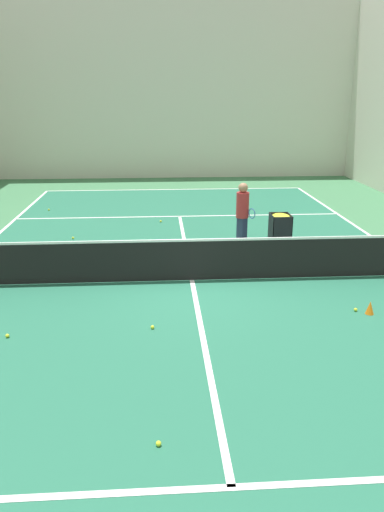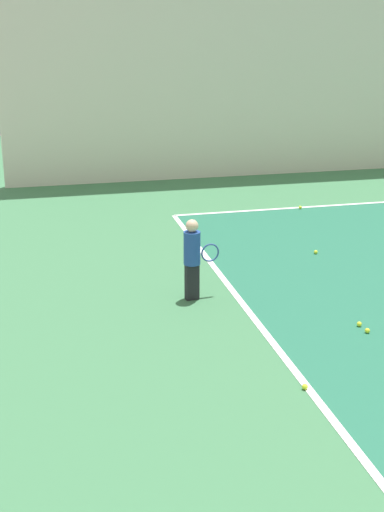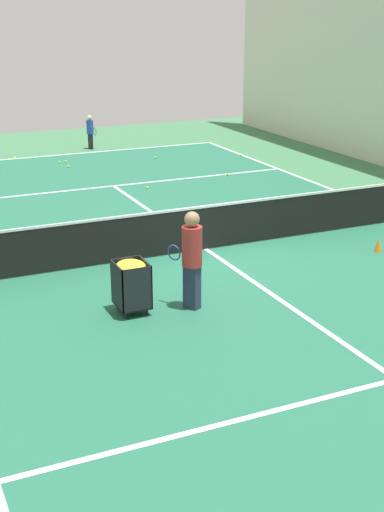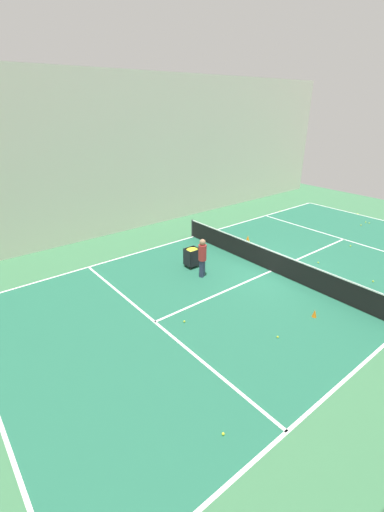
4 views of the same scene
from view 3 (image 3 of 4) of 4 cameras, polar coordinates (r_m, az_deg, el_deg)
ground_plane at (r=15.46m, az=1.11°, el=0.55°), size 33.47×33.47×0.00m
court_playing_area at (r=15.46m, az=1.11°, el=0.55°), size 11.16×22.80×0.00m
line_baseline_near at (r=25.88m, az=-9.93°, el=8.01°), size 11.16×0.10×0.00m
line_service_near at (r=21.06m, az=-6.29°, el=5.59°), size 11.16×0.10×0.00m
line_centre_service at (r=15.46m, az=1.11°, el=0.57°), size 0.10×12.54×0.00m
tennis_net at (r=15.30m, az=1.12°, el=2.36°), size 11.46×0.10×0.98m
player_near_baseline at (r=26.67m, az=-8.15°, el=9.97°), size 0.27×0.57×1.23m
coach_at_net at (r=12.14m, az=-0.02°, el=0.18°), size 0.52×0.66×1.75m
ball_cart at (r=12.12m, az=-4.89°, el=-1.66°), size 0.53×0.61×0.93m
training_cone_0 at (r=16.26m, az=-12.55°, el=1.53°), size 0.16×0.16×0.26m
training_cone_1 at (r=15.77m, az=14.68°, el=0.86°), size 0.17×0.17×0.29m
tennis_ball_0 at (r=24.46m, az=-10.56°, el=7.40°), size 0.07×0.07×0.07m
tennis_ball_1 at (r=25.30m, az=3.93°, el=8.07°), size 0.07×0.07×0.07m
tennis_ball_2 at (r=24.85m, az=-2.96°, el=7.89°), size 0.07×0.07×0.07m
tennis_ball_3 at (r=25.53m, az=-14.00°, el=7.65°), size 0.07×0.07×0.07m
tennis_ball_4 at (r=20.65m, az=-3.59°, el=5.48°), size 0.07×0.07×0.07m
tennis_ball_6 at (r=19.16m, az=7.00°, el=4.27°), size 0.07×0.07×0.07m
tennis_ball_7 at (r=23.74m, az=-9.85°, el=7.08°), size 0.07×0.07×0.07m
tennis_ball_10 at (r=17.87m, az=0.35°, el=3.30°), size 0.07×0.07×0.07m
tennis_ball_11 at (r=24.52m, az=-10.07°, el=7.46°), size 0.07×0.07×0.07m
tennis_ball_12 at (r=16.21m, az=-11.67°, el=1.18°), size 0.07×0.07×0.07m
tennis_ball_13 at (r=22.27m, az=2.88°, el=6.53°), size 0.07×0.07×0.07m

